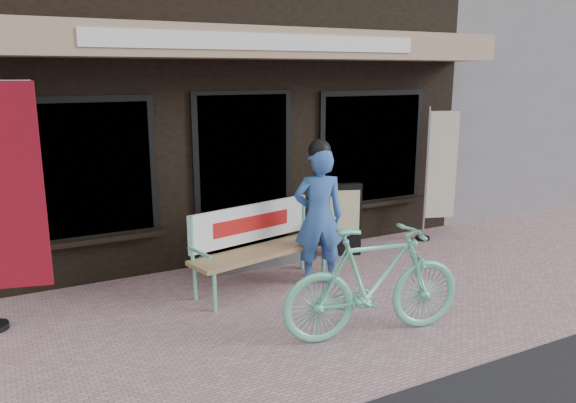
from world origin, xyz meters
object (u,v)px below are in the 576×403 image
bench (257,240)px  menu_stand (343,219)px  nobori_cream (439,172)px  bicycle (374,282)px  nobori_red (7,202)px  person (319,214)px

bench → menu_stand: 1.55m
bench → menu_stand: bearing=5.3°
bench → nobori_cream: (3.11, 0.47, 0.45)m
bench → bicycle: size_ratio=1.01×
menu_stand → bench: bearing=-142.2°
nobori_red → menu_stand: 4.06m
bench → person: (0.67, -0.24, 0.28)m
person → nobori_cream: (2.44, 0.71, 0.17)m
nobori_cream → menu_stand: nobori_cream is taller
person → menu_stand: 1.12m
nobori_red → person: bearing=8.7°
person → nobori_cream: bearing=34.9°
bench → nobori_red: bearing=165.7°
person → bench: bearing=179.0°
nobori_cream → menu_stand: size_ratio=1.97×
bench → nobori_red: nobori_red is taller
person → nobori_red: size_ratio=0.70×
bicycle → nobori_cream: (2.68, 2.12, 0.47)m
bench → person: size_ratio=1.06×
bench → person: 0.76m
person → nobori_red: 3.21m
bench → bicycle: bicycle is taller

